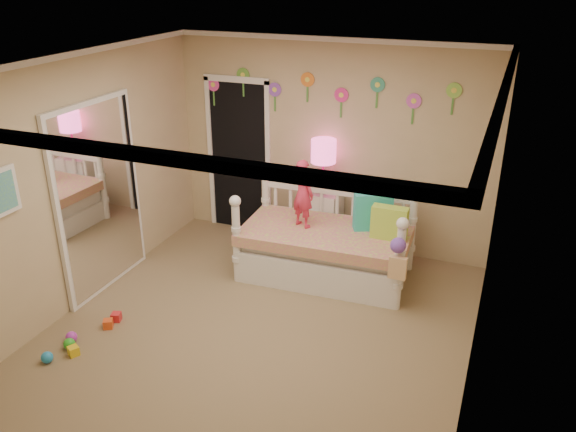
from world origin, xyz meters
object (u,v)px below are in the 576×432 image
at_px(nightstand, 322,220).
at_px(table_lamp, 323,158).
at_px(child, 303,193).
at_px(daybed, 326,234).

height_order(nightstand, table_lamp, table_lamp).
distance_m(child, table_lamp, 0.71).
height_order(daybed, child, child).
height_order(child, table_lamp, table_lamp).
bearing_deg(daybed, nightstand, 109.28).
bearing_deg(nightstand, table_lamp, -174.75).
distance_m(child, nightstand, 0.90).
relative_size(daybed, table_lamp, 2.88).
bearing_deg(nightstand, daybed, -62.78).
relative_size(daybed, nightstand, 2.55).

